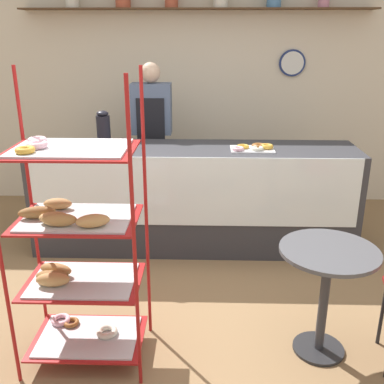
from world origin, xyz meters
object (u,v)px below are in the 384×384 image
pastry_rack (75,247)px  cafe_table (326,277)px  donut_tray_counter (254,148)px  coffee_carafe (104,131)px  person_worker (152,138)px

pastry_rack → cafe_table: (1.53, 0.09, -0.23)m
pastry_rack → donut_tray_counter: (1.21, 1.55, 0.22)m
donut_tray_counter → coffee_carafe: bearing=-179.5°
person_worker → donut_tray_counter: (0.99, -0.68, 0.07)m
pastry_rack → person_worker: 2.25m
pastry_rack → cafe_table: pastry_rack is taller
pastry_rack → person_worker: (0.22, 2.23, 0.15)m
cafe_table → pastry_rack: bearing=-176.8°
person_worker → cafe_table: person_worker is taller
person_worker → donut_tray_counter: 1.21m
pastry_rack → coffee_carafe: size_ratio=5.20×
pastry_rack → donut_tray_counter: size_ratio=4.68×
person_worker → coffee_carafe: person_worker is taller
pastry_rack → person_worker: size_ratio=1.07×
pastry_rack → coffee_carafe: (-0.13, 1.54, 0.37)m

